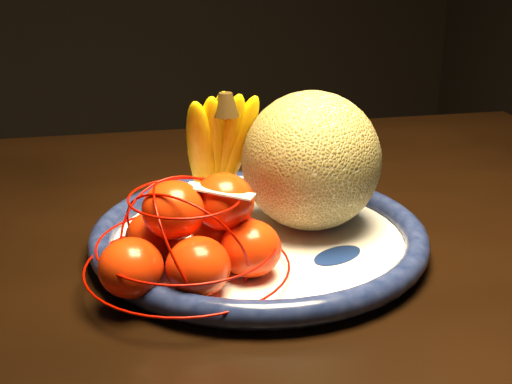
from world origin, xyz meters
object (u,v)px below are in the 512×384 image
object	(u,v)px
dining_table	(154,282)
mandarin_bag	(192,239)
fruit_bowl	(259,237)
cantaloupe	(311,161)
banana_bunch	(217,148)

from	to	relation	value
dining_table	mandarin_bag	distance (m)	0.22
fruit_bowl	cantaloupe	bearing A→B (deg)	10.40
dining_table	banana_bunch	bearing A→B (deg)	-12.90
banana_bunch	mandarin_bag	size ratio (longest dim) A/B	0.75
fruit_bowl	mandarin_bag	size ratio (longest dim) A/B	1.65
dining_table	fruit_bowl	bearing A→B (deg)	-37.19
fruit_bowl	banana_bunch	distance (m)	0.12
fruit_bowl	banana_bunch	size ratio (longest dim) A/B	2.21
dining_table	fruit_bowl	world-z (taller)	fruit_bowl
dining_table	cantaloupe	bearing A→B (deg)	-20.08
cantaloupe	fruit_bowl	bearing A→B (deg)	-169.60
dining_table	fruit_bowl	size ratio (longest dim) A/B	4.04
mandarin_bag	banana_bunch	bearing A→B (deg)	63.80
cantaloupe	mandarin_bag	distance (m)	0.19
dining_table	mandarin_bag	bearing A→B (deg)	-78.71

